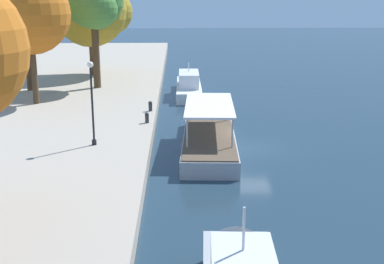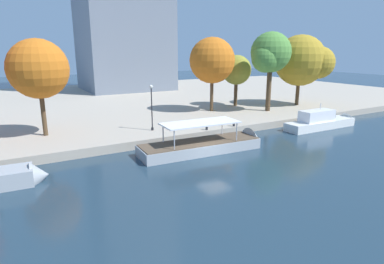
# 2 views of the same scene
# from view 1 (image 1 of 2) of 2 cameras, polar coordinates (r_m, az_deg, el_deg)

# --- Properties ---
(ground_plane) EXTENTS (220.00, 220.00, 0.00)m
(ground_plane) POSITION_cam_1_polar(r_m,az_deg,el_deg) (32.31, 6.54, -1.80)
(ground_plane) COLOR #1E3342
(tour_boat_1) EXTENTS (12.76, 3.74, 3.96)m
(tour_boat_1) POSITION_cam_1_polar(r_m,az_deg,el_deg) (33.04, 1.88, -0.61)
(tour_boat_1) COLOR #9EA3A8
(tour_boat_1) RESTS_ON ground_plane
(motor_yacht_2) EXTENTS (10.83, 2.38, 3.83)m
(motor_yacht_2) POSITION_cam_1_polar(r_m,az_deg,el_deg) (49.39, -0.36, 5.04)
(motor_yacht_2) COLOR silver
(motor_yacht_2) RESTS_ON ground_plane
(mooring_bollard_0) EXTENTS (0.29, 0.29, 0.73)m
(mooring_bollard_0) POSITION_cam_1_polar(r_m,az_deg,el_deg) (34.95, -5.01, 1.64)
(mooring_bollard_0) COLOR #2D2D33
(mooring_bollard_0) RESTS_ON dock_promenade
(mooring_bollard_1) EXTENTS (0.30, 0.30, 0.76)m
(mooring_bollard_1) POSITION_cam_1_polar(r_m,az_deg,el_deg) (38.42, -4.63, 2.92)
(mooring_bollard_1) COLOR #2D2D33
(mooring_bollard_1) RESTS_ON dock_promenade
(lamp_post) EXTENTS (0.35, 0.35, 4.83)m
(lamp_post) POSITION_cam_1_polar(r_m,az_deg,el_deg) (29.78, -10.99, 3.61)
(lamp_post) COLOR black
(lamp_post) RESTS_ON dock_promenade
(tree_0) EXTENTS (4.43, 4.43, 7.64)m
(tree_0) POSITION_cam_1_polar(r_m,az_deg,el_deg) (48.19, -17.70, 10.63)
(tree_0) COLOR #4C3823
(tree_0) RESTS_ON dock_promenade
(tree_2) EXTENTS (5.84, 5.45, 10.77)m
(tree_2) POSITION_cam_1_polar(r_m,az_deg,el_deg) (47.81, -10.71, 14.08)
(tree_2) COLOR #4C3823
(tree_2) RESTS_ON dock_promenade
(tree_4) EXTENTS (8.12, 8.06, 10.60)m
(tree_4) POSITION_cam_1_polar(r_m,az_deg,el_deg) (56.06, -11.01, 12.95)
(tree_4) COLOR #4C3823
(tree_4) RESTS_ON dock_promenade
(tree_5) EXTENTS (6.20, 6.20, 10.06)m
(tree_5) POSITION_cam_1_polar(r_m,az_deg,el_deg) (41.95, -17.32, 12.19)
(tree_5) COLOR #4C3823
(tree_5) RESTS_ON dock_promenade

